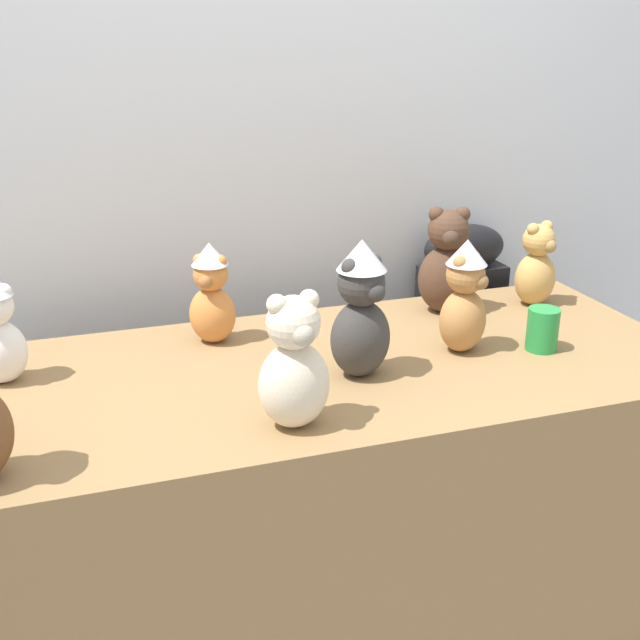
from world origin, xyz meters
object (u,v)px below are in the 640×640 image
object	(u,v)px
teddy_bear_ginger	(211,294)
instrument_case	(457,358)
teddy_bear_cocoa	(447,264)
party_cup_green	(543,329)
teddy_bear_caramel	(464,298)
display_table	(320,500)
teddy_bear_cream	(294,365)
teddy_bear_charcoal	(361,311)
teddy_bear_honey	(536,267)

from	to	relation	value
teddy_bear_ginger	instrument_case	bearing A→B (deg)	47.25
teddy_bear_cocoa	party_cup_green	distance (m)	0.36
teddy_bear_caramel	teddy_bear_cocoa	bearing A→B (deg)	40.34
instrument_case	teddy_bear_caramel	world-z (taller)	teddy_bear_caramel
display_table	teddy_bear_caramel	xyz separation A→B (m)	(0.37, -0.02, 0.52)
display_table	party_cup_green	size ratio (longest dim) A/B	17.09
teddy_bear_cocoa	party_cup_green	size ratio (longest dim) A/B	2.80
teddy_bear_caramel	teddy_bear_cream	bearing A→B (deg)	174.34
display_table	teddy_bear_charcoal	distance (m)	0.55
teddy_bear_cocoa	teddy_bear_cream	bearing A→B (deg)	-119.91
teddy_bear_cream	teddy_bear_charcoal	xyz separation A→B (m)	(0.22, 0.19, 0.03)
teddy_bear_caramel	teddy_bear_honey	xyz separation A→B (m)	(0.37, 0.25, -0.03)
teddy_bear_cream	party_cup_green	xyz separation A→B (m)	(0.71, 0.19, -0.08)
teddy_bear_caramel	teddy_bear_charcoal	world-z (taller)	teddy_bear_charcoal
teddy_bear_ginger	party_cup_green	bearing A→B (deg)	7.08
teddy_bear_caramel	party_cup_green	xyz separation A→B (m)	(0.20, -0.06, -0.09)
display_table	teddy_bear_ginger	bearing A→B (deg)	131.93
teddy_bear_cream	party_cup_green	world-z (taller)	teddy_bear_cream
display_table	party_cup_green	bearing A→B (deg)	-7.81
instrument_case	display_table	bearing A→B (deg)	-141.80
instrument_case	teddy_bear_cocoa	size ratio (longest dim) A/B	3.05
instrument_case	teddy_bear_cocoa	distance (m)	0.55
teddy_bear_charcoal	teddy_bear_caramel	bearing A→B (deg)	-9.93
display_table	teddy_bear_caramel	distance (m)	0.64
teddy_bear_cocoa	teddy_bear_charcoal	bearing A→B (deg)	-120.21
instrument_case	party_cup_green	distance (m)	0.70
teddy_bear_cream	teddy_bear_caramel	size ratio (longest dim) A/B	1.00
teddy_bear_honey	teddy_bear_cocoa	xyz separation A→B (m)	(-0.28, 0.03, 0.03)
teddy_bear_ginger	teddy_bear_cocoa	world-z (taller)	teddy_bear_cocoa
teddy_bear_honey	teddy_bear_charcoal	size ratio (longest dim) A/B	0.75
teddy_bear_caramel	teddy_bear_honey	world-z (taller)	teddy_bear_caramel
instrument_case	teddy_bear_charcoal	distance (m)	0.96
teddy_bear_honey	teddy_bear_charcoal	distance (m)	0.74
display_table	teddy_bear_ginger	xyz separation A→B (m)	(-0.21, 0.24, 0.51)
teddy_bear_caramel	party_cup_green	world-z (taller)	teddy_bear_caramel
display_table	teddy_bear_honey	size ratio (longest dim) A/B	7.56
teddy_bear_charcoal	party_cup_green	distance (m)	0.50
party_cup_green	teddy_bear_cream	bearing A→B (deg)	-165.09
teddy_bear_ginger	teddy_bear_cocoa	distance (m)	0.68
party_cup_green	teddy_bear_ginger	bearing A→B (deg)	157.99
teddy_bear_caramel	teddy_bear_cocoa	distance (m)	0.29
teddy_bear_charcoal	teddy_bear_cream	bearing A→B (deg)	-159.46
teddy_bear_ginger	teddy_bear_charcoal	world-z (taller)	teddy_bear_charcoal
teddy_bear_cream	teddy_bear_cocoa	size ratio (longest dim) A/B	0.95
instrument_case	teddy_bear_charcoal	size ratio (longest dim) A/B	2.84
teddy_bear_honey	teddy_bear_cocoa	size ratio (longest dim) A/B	0.81
teddy_bear_ginger	teddy_bear_charcoal	xyz separation A→B (m)	(0.29, -0.31, 0.03)
teddy_bear_caramel	teddy_bear_cocoa	size ratio (longest dim) A/B	0.94
teddy_bear_ginger	teddy_bear_charcoal	size ratio (longest dim) A/B	0.81
display_table	instrument_case	size ratio (longest dim) A/B	2.00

